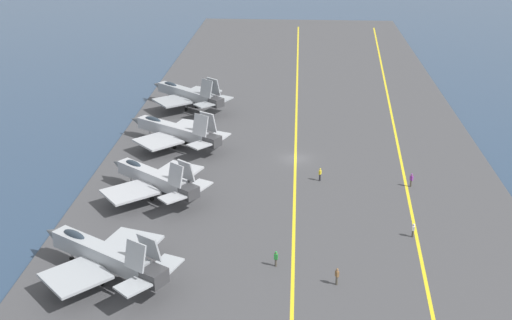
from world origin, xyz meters
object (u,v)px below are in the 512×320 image
crew_purple_vest (411,180)px  crew_brown_vest (337,276)px  parked_jet_third (175,131)px  crew_yellow_vest (320,174)px  crew_white_vest (413,230)px  parked_jet_fourth (187,94)px  crew_green_vest (276,258)px  parked_jet_second (154,178)px  parked_jet_nearest (103,255)px

crew_purple_vest → crew_brown_vest: 25.24m
parked_jet_third → crew_yellow_vest: size_ratio=9.46×
crew_purple_vest → crew_white_vest: (-13.04, 1.80, -0.10)m
crew_purple_vest → crew_yellow_vest: bearing=84.7°
parked_jet_fourth → crew_purple_vest: bearing=-131.2°
parked_jet_fourth → crew_brown_vest: bearing=-156.1°
parked_jet_fourth → crew_brown_vest: 57.48m
crew_green_vest → crew_white_vest: (6.93, -14.89, -0.04)m
parked_jet_third → crew_brown_vest: parked_jet_third is taller
parked_jet_third → crew_brown_vest: bearing=-147.6°
crew_purple_vest → crew_yellow_vest: crew_purple_vest is taller
parked_jet_second → parked_jet_third: parked_jet_third is taller
crew_yellow_vest → parked_jet_second: bearing=105.6°
crew_white_vest → crew_brown_vest: 13.24m
parked_jet_fourth → parked_jet_second: bearing=-177.6°
parked_jet_second → crew_yellow_vest: (5.82, -20.80, -1.44)m
crew_brown_vest → crew_yellow_vest: bearing=2.4°
crew_purple_vest → crew_yellow_vest: (1.09, 11.67, -0.04)m
parked_jet_fourth → crew_white_vest: bearing=-143.0°
crew_yellow_vest → crew_green_vest: crew_yellow_vest is taller
crew_purple_vest → crew_green_vest: 26.03m
parked_jet_nearest → crew_white_vest: (9.95, -31.77, -1.64)m
crew_purple_vest → crew_white_vest: crew_purple_vest is taller
parked_jet_fourth → parked_jet_nearest: bearing=-179.6°
parked_jet_second → crew_green_vest: parked_jet_second is taller
crew_brown_vest → parked_jet_fourth: bearing=23.9°
parked_jet_third → parked_jet_fourth: bearing=3.3°
parked_jet_nearest → crew_green_vest: 17.22m
parked_jet_second → parked_jet_fourth: (34.40, 1.46, 0.22)m
crew_green_vest → crew_white_vest: crew_green_vest is taller
crew_brown_vest → parked_jet_third: bearing=32.4°
crew_white_vest → crew_brown_vest: size_ratio=0.90×
parked_jet_nearest → parked_jet_fourth: bearing=0.4°
crew_purple_vest → parked_jet_fourth: bearing=48.8°
crew_yellow_vest → crew_green_vest: (-21.05, 5.03, -0.02)m
parked_jet_third → crew_brown_vest: (-35.09, -22.26, -1.35)m
crew_green_vest → parked_jet_second: bearing=46.0°
crew_brown_vest → parked_jet_second: bearing=50.2°
parked_jet_third → crew_brown_vest: size_ratio=9.10×
parked_jet_third → crew_white_vest: (-25.26, -31.13, -1.44)m
crew_brown_vest → parked_jet_nearest: bearing=90.3°
parked_jet_second → crew_yellow_vest: bearing=-74.4°
crew_white_vest → parked_jet_fourth: bearing=37.0°
crew_yellow_vest → crew_white_vest: crew_yellow_vest is taller
parked_jet_nearest → crew_brown_vest: size_ratio=8.67×
parked_jet_nearest → crew_yellow_vest: parked_jet_nearest is taller
parked_jet_fourth → crew_green_vest: (-49.63, -17.23, -1.68)m
crew_purple_vest → crew_brown_vest: bearing=155.0°
crew_yellow_vest → crew_brown_vest: 23.98m
crew_yellow_vest → parked_jet_third: bearing=62.4°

